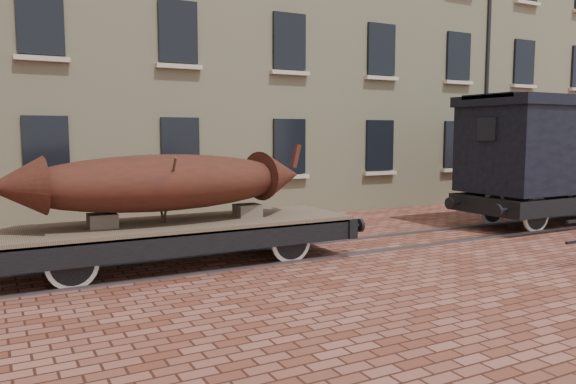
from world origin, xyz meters
name	(u,v)px	position (x,y,z in m)	size (l,w,h in m)	color
ground	(353,247)	(0.00, 0.00, 0.00)	(90.00, 90.00, 0.00)	#5B2A1E
warehouse_cream	(274,22)	(3.00, 9.99, 7.00)	(40.00, 10.19, 14.00)	beige
rail_track	(353,246)	(0.00, 0.00, 0.03)	(30.00, 1.52, 0.06)	#59595E
flatcar_wagon	(180,231)	(-4.09, 0.00, 0.72)	(7.64, 2.07, 1.15)	brown
iron_boat	(163,182)	(-4.40, 0.00, 1.68)	(6.14, 1.90, 1.49)	#481C10
goods_van	(562,145)	(7.20, 0.00, 2.27)	(7.01, 2.55, 3.62)	black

